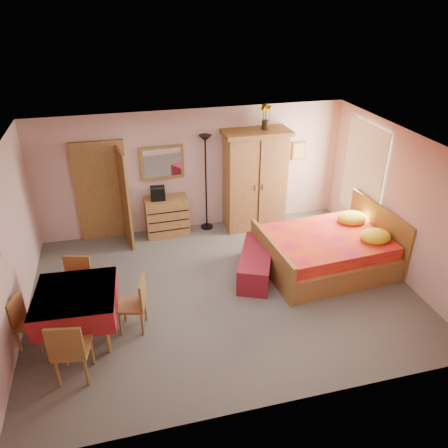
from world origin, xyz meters
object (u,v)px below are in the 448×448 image
object	(u,v)px
sunflower_vase	(266,117)
bench	(256,263)
wardrobe	(255,180)
wall_mirror	(162,163)
chair_east	(132,304)
dining_table	(79,315)
chest_of_drawers	(167,216)
chair_west	(31,322)
stereo	(158,193)
chair_south	(72,347)
bed	(327,242)
chair_north	(76,288)
floor_lamp	(206,184)

from	to	relation	value
sunflower_vase	bench	xyz separation A→B (m)	(-0.73, -1.86, -2.19)
wardrobe	bench	xyz separation A→B (m)	(-0.54, -1.84, -0.84)
wall_mirror	wardrobe	size ratio (longest dim) A/B	0.41
wall_mirror	chair_east	distance (m)	3.37
wardrobe	bench	size ratio (longest dim) A/B	1.49
dining_table	chair_east	distance (m)	0.77
chest_of_drawers	wardrobe	world-z (taller)	wardrobe
wall_mirror	chest_of_drawers	bearing A→B (deg)	-93.39
bench	chair_west	xyz separation A→B (m)	(-3.73, -0.93, 0.18)
stereo	chair_west	size ratio (longest dim) A/B	0.35
stereo	chair_south	distance (m)	3.97
chest_of_drawers	chair_west	size ratio (longest dim) A/B	1.05
bed	chair_north	bearing A→B (deg)	178.85
wall_mirror	stereo	bearing A→B (deg)	-128.84
wall_mirror	chair_west	size ratio (longest dim) A/B	1.06
dining_table	sunflower_vase	bearing A→B (deg)	36.37
wall_mirror	dining_table	world-z (taller)	wall_mirror
dining_table	chair_west	bearing A→B (deg)	-179.97
stereo	chair_west	bearing A→B (deg)	-127.82
wardrobe	bed	world-z (taller)	wardrobe
bench	dining_table	distance (m)	3.21
chest_of_drawers	chair_south	size ratio (longest dim) A/B	0.89
chair_north	chair_west	xyz separation A→B (m)	(-0.61, -0.63, -0.05)
sunflower_vase	bed	distance (m)	2.77
stereo	floor_lamp	bearing A→B (deg)	4.88
wall_mirror	stereo	distance (m)	0.63
chair_north	wall_mirror	bearing A→B (deg)	-109.40
chest_of_drawers	sunflower_vase	distance (m)	2.90
chair_west	chair_south	bearing A→B (deg)	58.17
chest_of_drawers	chair_south	distance (m)	4.02
chest_of_drawers	wall_mirror	distance (m)	1.15
chair_south	chair_east	world-z (taller)	chair_south
chest_of_drawers	chair_west	world-z (taller)	chair_west
bench	stereo	bearing A→B (deg)	128.61
bed	chair_west	size ratio (longest dim) A/B	2.77
dining_table	chair_south	xyz separation A→B (m)	(-0.05, -0.77, 0.08)
bed	stereo	bearing A→B (deg)	141.15
floor_lamp	stereo	bearing A→B (deg)	-175.12
chair_south	chair_east	xyz separation A→B (m)	(0.82, 0.78, -0.05)
chest_of_drawers	dining_table	world-z (taller)	chest_of_drawers
floor_lamp	chair_north	xyz separation A→B (m)	(-2.63, -2.30, -0.58)
floor_lamp	dining_table	size ratio (longest dim) A/B	1.84
chair_north	dining_table	bearing A→B (deg)	111.43
bench	chair_north	distance (m)	3.14
chair_east	dining_table	bearing A→B (deg)	104.59
wall_mirror	sunflower_vase	world-z (taller)	sunflower_vase
wardrobe	chair_east	distance (m)	4.00
wardrobe	bed	distance (m)	2.15
chest_of_drawers	chair_east	bearing A→B (deg)	-109.39
chair_east	wall_mirror	bearing A→B (deg)	-3.39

